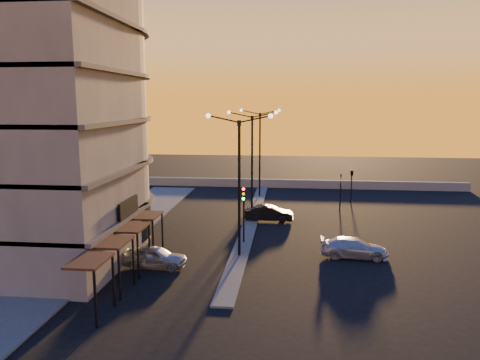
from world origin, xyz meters
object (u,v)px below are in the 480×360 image
car_sedan (269,213)px  car_wagon (354,248)px  traffic_light_main (244,205)px  car_hatchback (155,257)px  streetlamp_mid (252,157)px

car_sedan → car_wagon: (6.11, -9.04, -0.04)m
traffic_light_main → car_wagon: traffic_light_main is taller
car_hatchback → car_sedan: bearing=-26.0°
car_wagon → traffic_light_main: bearing=77.8°
traffic_light_main → car_wagon: (7.61, -2.11, -2.24)m
traffic_light_main → car_wagon: size_ratio=0.95×
car_hatchback → car_wagon: 13.06m
streetlamp_mid → traffic_light_main: size_ratio=2.24×
traffic_light_main → streetlamp_mid: bearing=90.0°
traffic_light_main → car_sedan: bearing=77.8°
streetlamp_mid → traffic_light_main: bearing=-90.0°
traffic_light_main → car_wagon: 8.21m
car_hatchback → car_sedan: size_ratio=0.95×
traffic_light_main → car_hatchback: (-5.03, -5.40, -2.21)m
car_sedan → streetlamp_mid: bearing=83.1°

